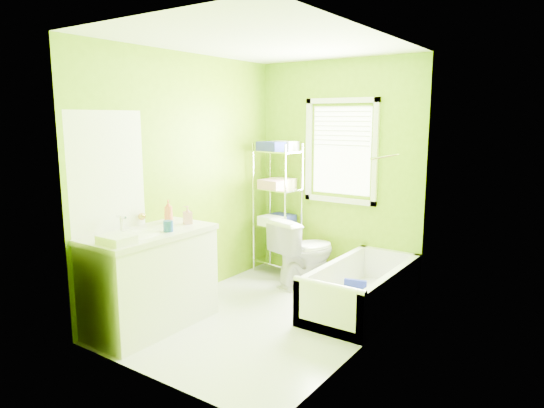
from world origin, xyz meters
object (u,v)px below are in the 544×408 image
Objects in this scene: vanity at (150,277)px; wire_shelf_unit at (278,194)px; toilet at (304,251)px; bathtub at (361,295)px.

wire_shelf_unit is (0.08, 2.01, 0.52)m from vanity.
toilet is at bearing 72.34° from vanity.
toilet is 0.49× the size of wire_shelf_unit.
bathtub is at bearing 176.32° from toilet.
bathtub is 1.25× the size of vanity.
bathtub is 2.10m from vanity.
toilet is at bearing 159.80° from bathtub.
wire_shelf_unit reaches higher than toilet.
wire_shelf_unit is at bearing 159.20° from bathtub.
bathtub is at bearing 45.77° from vanity.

